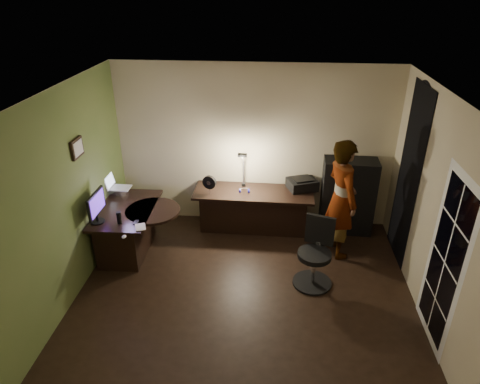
# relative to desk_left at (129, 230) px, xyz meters

# --- Properties ---
(floor) EXTENTS (4.50, 4.00, 0.01)m
(floor) POSITION_rel_desk_left_xyz_m (1.83, -0.84, -0.38)
(floor) COLOR black
(floor) RESTS_ON ground
(ceiling) EXTENTS (4.50, 4.00, 0.01)m
(ceiling) POSITION_rel_desk_left_xyz_m (1.83, -0.84, 2.33)
(ceiling) COLOR silver
(ceiling) RESTS_ON floor
(wall_back) EXTENTS (4.50, 0.01, 2.70)m
(wall_back) POSITION_rel_desk_left_xyz_m (1.83, 1.17, 0.97)
(wall_back) COLOR #BFB28D
(wall_back) RESTS_ON floor
(wall_front) EXTENTS (4.50, 0.01, 2.70)m
(wall_front) POSITION_rel_desk_left_xyz_m (1.83, -2.84, 0.97)
(wall_front) COLOR #BFB28D
(wall_front) RESTS_ON floor
(wall_left) EXTENTS (0.01, 4.00, 2.70)m
(wall_left) POSITION_rel_desk_left_xyz_m (-0.42, -0.84, 0.97)
(wall_left) COLOR #BFB28D
(wall_left) RESTS_ON floor
(wall_right) EXTENTS (0.01, 4.00, 2.70)m
(wall_right) POSITION_rel_desk_left_xyz_m (4.08, -0.84, 0.97)
(wall_right) COLOR #BFB28D
(wall_right) RESTS_ON floor
(green_wall_overlay) EXTENTS (0.00, 4.00, 2.70)m
(green_wall_overlay) POSITION_rel_desk_left_xyz_m (-0.41, -0.84, 0.97)
(green_wall_overlay) COLOR #556931
(green_wall_overlay) RESTS_ON floor
(arched_doorway) EXTENTS (0.01, 0.90, 2.60)m
(arched_doorway) POSITION_rel_desk_left_xyz_m (4.07, 0.31, 0.92)
(arched_doorway) COLOR black
(arched_doorway) RESTS_ON floor
(french_door) EXTENTS (0.02, 0.92, 2.10)m
(french_door) POSITION_rel_desk_left_xyz_m (4.07, -1.39, 0.67)
(french_door) COLOR white
(french_door) RESTS_ON floor
(framed_picture) EXTENTS (0.04, 0.30, 0.25)m
(framed_picture) POSITION_rel_desk_left_xyz_m (-0.39, -0.39, 1.47)
(framed_picture) COLOR black
(framed_picture) RESTS_ON wall_left
(desk_left) EXTENTS (0.84, 1.33, 0.76)m
(desk_left) POSITION_rel_desk_left_xyz_m (0.00, 0.00, 0.00)
(desk_left) COLOR black
(desk_left) RESTS_ON floor
(desk_right) EXTENTS (1.94, 0.70, 0.72)m
(desk_right) POSITION_rel_desk_left_xyz_m (1.85, 0.79, -0.02)
(desk_right) COLOR black
(desk_right) RESTS_ON floor
(cabinet) EXTENTS (0.86, 0.45, 1.26)m
(cabinet) POSITION_rel_desk_left_xyz_m (3.38, 0.94, 0.25)
(cabinet) COLOR black
(cabinet) RESTS_ON floor
(laptop_stand) EXTENTS (0.27, 0.25, 0.09)m
(laptop_stand) POSITION_rel_desk_left_xyz_m (-0.27, 0.48, 0.43)
(laptop_stand) COLOR silver
(laptop_stand) RESTS_ON desk_left
(laptop) EXTENTS (0.34, 0.32, 0.23)m
(laptop) POSITION_rel_desk_left_xyz_m (-0.24, 0.48, 0.59)
(laptop) COLOR silver
(laptop) RESTS_ON laptop_stand
(monitor) EXTENTS (0.10, 0.50, 0.33)m
(monitor) POSITION_rel_desk_left_xyz_m (-0.27, -0.41, 0.55)
(monitor) COLOR black
(monitor) RESTS_ON desk_left
(mouse) EXTENTS (0.07, 0.10, 0.03)m
(mouse) POSITION_rel_desk_left_xyz_m (0.23, -0.78, 0.40)
(mouse) COLOR silver
(mouse) RESTS_ON desk_left
(phone) EXTENTS (0.07, 0.12, 0.01)m
(phone) POSITION_rel_desk_left_xyz_m (0.27, -0.38, 0.38)
(phone) COLOR black
(phone) RESTS_ON desk_left
(pen) EXTENTS (0.03, 0.13, 0.01)m
(pen) POSITION_rel_desk_left_xyz_m (0.06, -0.43, 0.39)
(pen) COLOR black
(pen) RESTS_ON desk_left
(speaker) EXTENTS (0.09, 0.09, 0.17)m
(speaker) POSITION_rel_desk_left_xyz_m (0.05, -0.41, 0.47)
(speaker) COLOR black
(speaker) RESTS_ON desk_left
(notepad) EXTENTS (0.19, 0.23, 0.01)m
(notepad) POSITION_rel_desk_left_xyz_m (0.37, -0.50, 0.39)
(notepad) COLOR silver
(notepad) RESTS_ON desk_left
(desk_fan) EXTENTS (0.24, 0.17, 0.34)m
(desk_fan) POSITION_rel_desk_left_xyz_m (1.16, 0.64, 0.50)
(desk_fan) COLOR black
(desk_fan) RESTS_ON desk_right
(headphones) EXTENTS (0.19, 0.10, 0.09)m
(headphones) POSITION_rel_desk_left_xyz_m (1.70, 0.76, 0.37)
(headphones) COLOR #161591
(headphones) RESTS_ON desk_right
(printer) EXTENTS (0.55, 0.49, 0.20)m
(printer) POSITION_rel_desk_left_xyz_m (2.63, 0.97, 0.43)
(printer) COLOR black
(printer) RESTS_ON desk_right
(desk_lamp) EXTENTS (0.27, 0.37, 0.73)m
(desk_lamp) POSITION_rel_desk_left_xyz_m (1.67, 0.99, 0.70)
(desk_lamp) COLOR black
(desk_lamp) RESTS_ON desk_right
(office_chair) EXTENTS (0.68, 0.68, 0.97)m
(office_chair) POSITION_rel_desk_left_xyz_m (2.75, -0.55, 0.11)
(office_chair) COLOR black
(office_chair) RESTS_ON floor
(person) EXTENTS (0.65, 0.77, 1.84)m
(person) POSITION_rel_desk_left_xyz_m (3.16, 0.27, 0.54)
(person) COLOR #D8A88C
(person) RESTS_ON floor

